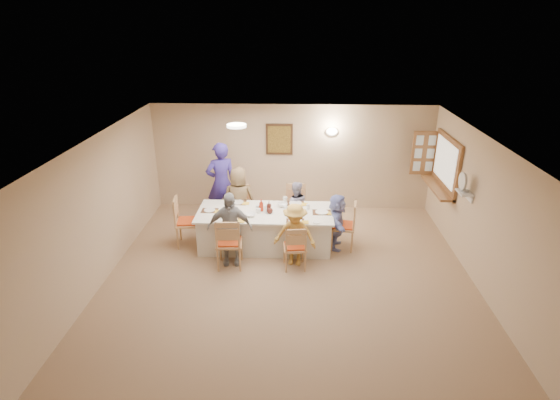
{
  "coord_description": "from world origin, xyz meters",
  "views": [
    {
      "loc": [
        0.11,
        -6.34,
        4.31
      ],
      "look_at": [
        -0.2,
        1.4,
        1.05
      ],
      "focal_mm": 28.0,
      "sensor_mm": 36.0,
      "label": 1
    }
  ],
  "objects_px": {
    "chair_front_left": "(229,242)",
    "diner_back_left": "(239,200)",
    "serving_hatch": "(446,164)",
    "caregiver": "(221,183)",
    "chair_left_end": "(188,221)",
    "diner_right_end": "(337,221)",
    "condiment_ketchup": "(261,205)",
    "dining_table": "(265,229)",
    "diner_front_right": "(295,235)",
    "chair_front_right": "(295,246)",
    "chair_right_end": "(343,225)",
    "desk_fan": "(464,185)",
    "diner_front_left": "(230,229)",
    "chair_back_right": "(295,208)",
    "chair_back_left": "(240,208)",
    "diner_back_right": "(295,207)"
  },
  "relations": [
    {
      "from": "dining_table",
      "to": "caregiver",
      "type": "height_order",
      "value": "caregiver"
    },
    {
      "from": "diner_back_left",
      "to": "condiment_ketchup",
      "type": "height_order",
      "value": "diner_back_left"
    },
    {
      "from": "diner_back_right",
      "to": "desk_fan",
      "type": "bearing_deg",
      "value": 157.38
    },
    {
      "from": "chair_front_left",
      "to": "condiment_ketchup",
      "type": "xyz_separation_m",
      "value": [
        0.53,
        0.83,
        0.38
      ]
    },
    {
      "from": "chair_right_end",
      "to": "caregiver",
      "type": "relative_size",
      "value": 0.54
    },
    {
      "from": "desk_fan",
      "to": "diner_front_left",
      "type": "bearing_deg",
      "value": -176.69
    },
    {
      "from": "serving_hatch",
      "to": "dining_table",
      "type": "height_order",
      "value": "serving_hatch"
    },
    {
      "from": "chair_front_left",
      "to": "chair_front_right",
      "type": "distance_m",
      "value": 1.2
    },
    {
      "from": "caregiver",
      "to": "diner_back_left",
      "type": "bearing_deg",
      "value": 109.66
    },
    {
      "from": "chair_front_left",
      "to": "chair_left_end",
      "type": "xyz_separation_m",
      "value": [
        -0.95,
        0.8,
        0.01
      ]
    },
    {
      "from": "caregiver",
      "to": "diner_right_end",
      "type": "bearing_deg",
      "value": 130.94
    },
    {
      "from": "serving_hatch",
      "to": "desk_fan",
      "type": "relative_size",
      "value": 5.0
    },
    {
      "from": "chair_front_right",
      "to": "diner_front_left",
      "type": "relative_size",
      "value": 0.62
    },
    {
      "from": "chair_back_right",
      "to": "condiment_ketchup",
      "type": "xyz_separation_m",
      "value": [
        -0.67,
        -0.77,
        0.39
      ]
    },
    {
      "from": "condiment_ketchup",
      "to": "dining_table",
      "type": "bearing_deg",
      "value": -24.02
    },
    {
      "from": "chair_front_right",
      "to": "diner_front_left",
      "type": "height_order",
      "value": "diner_front_left"
    },
    {
      "from": "serving_hatch",
      "to": "caregiver",
      "type": "relative_size",
      "value": 0.82
    },
    {
      "from": "dining_table",
      "to": "diner_back_left",
      "type": "bearing_deg",
      "value": 131.42
    },
    {
      "from": "chair_back_left",
      "to": "chair_right_end",
      "type": "distance_m",
      "value": 2.29
    },
    {
      "from": "diner_right_end",
      "to": "chair_front_left",
      "type": "bearing_deg",
      "value": 117.07
    },
    {
      "from": "serving_hatch",
      "to": "chair_left_end",
      "type": "bearing_deg",
      "value": -170.16
    },
    {
      "from": "chair_front_left",
      "to": "chair_right_end",
      "type": "height_order",
      "value": "chair_front_left"
    },
    {
      "from": "diner_back_left",
      "to": "condiment_ketchup",
      "type": "relative_size",
      "value": 5.93
    },
    {
      "from": "dining_table",
      "to": "diner_front_right",
      "type": "bearing_deg",
      "value": -48.58
    },
    {
      "from": "chair_back_left",
      "to": "chair_front_left",
      "type": "xyz_separation_m",
      "value": [
        0.0,
        -1.6,
        0.03
      ]
    },
    {
      "from": "caregiver",
      "to": "condiment_ketchup",
      "type": "xyz_separation_m",
      "value": [
        0.98,
        -1.12,
        -0.04
      ]
    },
    {
      "from": "desk_fan",
      "to": "chair_front_left",
      "type": "distance_m",
      "value": 4.34
    },
    {
      "from": "diner_front_left",
      "to": "caregiver",
      "type": "bearing_deg",
      "value": 101.0
    },
    {
      "from": "desk_fan",
      "to": "chair_back_right",
      "type": "relative_size",
      "value": 0.3
    },
    {
      "from": "chair_front_right",
      "to": "chair_front_left",
      "type": "bearing_deg",
      "value": -6.81
    },
    {
      "from": "desk_fan",
      "to": "diner_back_left",
      "type": "height_order",
      "value": "desk_fan"
    },
    {
      "from": "diner_back_left",
      "to": "caregiver",
      "type": "distance_m",
      "value": 0.68
    },
    {
      "from": "serving_hatch",
      "to": "chair_front_left",
      "type": "xyz_separation_m",
      "value": [
        -4.31,
        -1.71,
        -0.99
      ]
    },
    {
      "from": "chair_back_left",
      "to": "chair_front_right",
      "type": "height_order",
      "value": "chair_back_left"
    },
    {
      "from": "diner_front_right",
      "to": "diner_right_end",
      "type": "bearing_deg",
      "value": 50.75
    },
    {
      "from": "chair_front_left",
      "to": "diner_back_left",
      "type": "height_order",
      "value": "diner_back_left"
    },
    {
      "from": "serving_hatch",
      "to": "caregiver",
      "type": "xyz_separation_m",
      "value": [
        -4.76,
        0.24,
        -0.58
      ]
    },
    {
      "from": "caregiver",
      "to": "diner_front_right",
      "type": "bearing_deg",
      "value": 107.94
    },
    {
      "from": "diner_back_left",
      "to": "condiment_ketchup",
      "type": "xyz_separation_m",
      "value": [
        0.53,
        -0.65,
        0.16
      ]
    },
    {
      "from": "diner_right_end",
      "to": "dining_table",
      "type": "bearing_deg",
      "value": 95.46
    },
    {
      "from": "condiment_ketchup",
      "to": "chair_front_right",
      "type": "bearing_deg",
      "value": -51.03
    },
    {
      "from": "chair_back_right",
      "to": "diner_front_left",
      "type": "height_order",
      "value": "diner_front_left"
    },
    {
      "from": "chair_front_right",
      "to": "chair_right_end",
      "type": "bearing_deg",
      "value": -146.71
    },
    {
      "from": "chair_back_right",
      "to": "chair_left_end",
      "type": "bearing_deg",
      "value": -159.37
    },
    {
      "from": "diner_back_left",
      "to": "diner_front_right",
      "type": "bearing_deg",
      "value": 134.15
    },
    {
      "from": "chair_front_left",
      "to": "chair_back_left",
      "type": "bearing_deg",
      "value": -92.9
    },
    {
      "from": "desk_fan",
      "to": "diner_front_right",
      "type": "bearing_deg",
      "value": -175.37
    },
    {
      "from": "desk_fan",
      "to": "caregiver",
      "type": "xyz_separation_m",
      "value": [
        -4.65,
        1.59,
        -0.63
      ]
    },
    {
      "from": "desk_fan",
      "to": "condiment_ketchup",
      "type": "bearing_deg",
      "value": 172.72
    },
    {
      "from": "diner_back_left",
      "to": "diner_right_end",
      "type": "bearing_deg",
      "value": 164.12
    }
  ]
}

